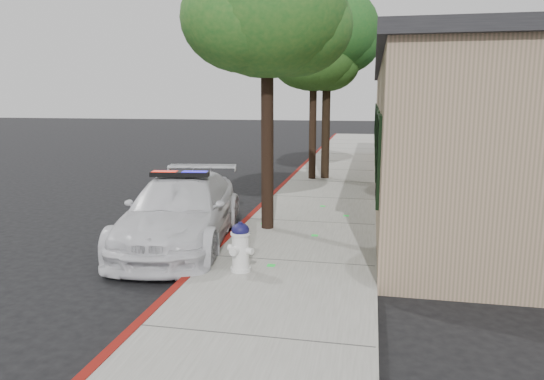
{
  "coord_description": "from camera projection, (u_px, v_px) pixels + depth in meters",
  "views": [
    {
      "loc": [
        3.03,
        -8.68,
        3.11
      ],
      "look_at": [
        0.84,
        2.25,
        1.03
      ],
      "focal_mm": 32.9,
      "sensor_mm": 36.0,
      "label": 1
    }
  ],
  "objects": [
    {
      "name": "fire_hydrant",
      "position": [
        240.0,
        247.0,
        8.56
      ],
      "size": [
        0.5,
        0.43,
        0.87
      ],
      "rotation": [
        0.0,
        0.0,
        -0.34
      ],
      "color": "white",
      "rests_on": "sidewalk"
    },
    {
      "name": "police_car",
      "position": [
        181.0,
        211.0,
        10.59
      ],
      "size": [
        2.73,
        5.29,
        1.59
      ],
      "rotation": [
        0.0,
        0.0,
        0.14
      ],
      "color": "silver",
      "rests_on": "ground"
    },
    {
      "name": "clapboard_building",
      "position": [
        485.0,
        128.0,
        16.52
      ],
      "size": [
        7.3,
        20.89,
        4.24
      ],
      "color": "#9D7F67",
      "rests_on": "ground"
    },
    {
      "name": "street_tree_mid",
      "position": [
        328.0,
        34.0,
        17.69
      ],
      "size": [
        3.75,
        3.62,
        6.87
      ],
      "rotation": [
        0.0,
        0.0,
        0.05
      ],
      "color": "black",
      "rests_on": "sidewalk"
    },
    {
      "name": "sidewalk",
      "position": [
        309.0,
        224.0,
        12.09
      ],
      "size": [
        3.2,
        60.0,
        0.15
      ],
      "primitive_type": "cube",
      "color": "gray",
      "rests_on": "ground"
    },
    {
      "name": "ground",
      "position": [
        206.0,
        263.0,
        9.52
      ],
      "size": [
        120.0,
        120.0,
        0.0
      ],
      "primitive_type": "plane",
      "color": "black",
      "rests_on": "ground"
    },
    {
      "name": "street_tree_far",
      "position": [
        315.0,
        58.0,
        17.67
      ],
      "size": [
        3.15,
        3.1,
        5.76
      ],
      "rotation": [
        0.0,
        0.0,
        0.19
      ],
      "color": "black",
      "rests_on": "sidewalk"
    },
    {
      "name": "street_tree_near",
      "position": [
        268.0,
        16.0,
        10.64
      ],
      "size": [
        3.59,
        3.42,
        6.27
      ],
      "rotation": [
        0.0,
        0.0,
        -0.01
      ],
      "color": "black",
      "rests_on": "sidewalk"
    },
    {
      "name": "red_curb",
      "position": [
        247.0,
        221.0,
        12.39
      ],
      "size": [
        0.14,
        60.0,
        0.16
      ],
      "primitive_type": "cube",
      "color": "maroon",
      "rests_on": "ground"
    }
  ]
}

